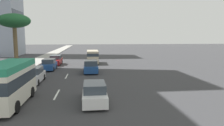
# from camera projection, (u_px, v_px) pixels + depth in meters

# --- Properties ---
(ground_plane) EXTENTS (198.00, 198.00, 0.00)m
(ground_plane) POSITION_uv_depth(u_px,v_px,m) (72.00, 66.00, 35.40)
(ground_plane) COLOR #38383A
(sidewalk_right) EXTENTS (162.00, 3.47, 0.15)m
(sidewalk_right) POSITION_uv_depth(u_px,v_px,m) (26.00, 66.00, 34.53)
(sidewalk_right) COLOR #9E9B93
(sidewalk_right) RESTS_ON ground_plane
(lane_stripe_mid) EXTENTS (3.20, 0.16, 0.01)m
(lane_stripe_mid) POSITION_uv_depth(u_px,v_px,m) (57.00, 94.00, 17.77)
(lane_stripe_mid) COLOR silver
(lane_stripe_mid) RESTS_ON ground_plane
(lane_stripe_far) EXTENTS (3.20, 0.16, 0.01)m
(lane_stripe_far) POSITION_uv_depth(u_px,v_px,m) (67.00, 76.00, 26.01)
(lane_stripe_far) COLOR silver
(lane_stripe_far) RESTS_ON ground_plane
(minibus_lead) EXTENTS (6.39, 2.33, 3.08)m
(minibus_lead) POSITION_uv_depth(u_px,v_px,m) (9.00, 82.00, 14.89)
(minibus_lead) COLOR silver
(minibus_lead) RESTS_ON ground_plane
(van_second) EXTENTS (4.93, 2.13, 2.41)m
(van_second) POSITION_uv_depth(u_px,v_px,m) (93.00, 56.00, 37.74)
(van_second) COLOR beige
(van_second) RESTS_ON ground_plane
(car_third) EXTENTS (4.48, 1.81, 1.55)m
(car_third) POSITION_uv_depth(u_px,v_px,m) (94.00, 93.00, 15.51)
(car_third) COLOR white
(car_third) RESTS_ON ground_plane
(car_fourth) EXTENTS (4.65, 1.89, 1.69)m
(car_fourth) POSITION_uv_depth(u_px,v_px,m) (56.00, 60.00, 36.35)
(car_fourth) COLOR #A51E1E
(car_fourth) RESTS_ON ground_plane
(car_fifth) EXTENTS (4.61, 1.89, 1.66)m
(car_fifth) POSITION_uv_depth(u_px,v_px,m) (33.00, 75.00, 22.25)
(car_fifth) COLOR silver
(car_fifth) RESTS_ON ground_plane
(car_sixth) EXTENTS (4.25, 1.94, 1.73)m
(car_sixth) POSITION_uv_depth(u_px,v_px,m) (91.00, 67.00, 28.40)
(car_sixth) COLOR #1E478C
(car_sixth) RESTS_ON ground_plane
(car_seventh) EXTENTS (4.43, 1.89, 1.63)m
(car_seventh) POSITION_uv_depth(u_px,v_px,m) (49.00, 65.00, 30.90)
(car_seventh) COLOR #1E478C
(car_seventh) RESTS_ON ground_plane
(pedestrian_near_lamp) EXTENTS (0.32, 0.38, 1.54)m
(pedestrian_near_lamp) POSITION_uv_depth(u_px,v_px,m) (13.00, 65.00, 28.47)
(pedestrian_near_lamp) COLOR beige
(pedestrian_near_lamp) RESTS_ON sidewalk_right
(palm_tree) EXTENTS (4.32, 4.32, 7.92)m
(palm_tree) POSITION_uv_depth(u_px,v_px,m) (14.00, 22.00, 28.43)
(palm_tree) COLOR brown
(palm_tree) RESTS_ON sidewalk_right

